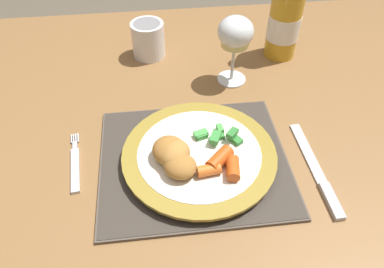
% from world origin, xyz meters
% --- Properties ---
extents(dining_table, '(1.45, 0.96, 0.74)m').
position_xyz_m(dining_table, '(0.00, 0.00, 0.66)').
color(dining_table, olive).
rests_on(dining_table, ground).
extents(placemat, '(0.33, 0.28, 0.01)m').
position_xyz_m(placemat, '(0.03, -0.09, 0.74)').
color(placemat, brown).
rests_on(placemat, dining_table).
extents(dinner_plate, '(0.27, 0.27, 0.02)m').
position_xyz_m(dinner_plate, '(0.04, -0.09, 0.76)').
color(dinner_plate, white).
rests_on(dinner_plate, placemat).
extents(breaded_croquettes, '(0.09, 0.11, 0.04)m').
position_xyz_m(breaded_croquettes, '(-0.00, -0.11, 0.78)').
color(breaded_croquettes, '#A87033').
rests_on(breaded_croquettes, dinner_plate).
extents(green_beans_pile, '(0.09, 0.05, 0.02)m').
position_xyz_m(green_beans_pile, '(0.08, -0.07, 0.77)').
color(green_beans_pile, '#338438').
rests_on(green_beans_pile, dinner_plate).
extents(glazed_carrots, '(0.07, 0.07, 0.02)m').
position_xyz_m(glazed_carrots, '(0.07, -0.13, 0.78)').
color(glazed_carrots, '#CC5119').
rests_on(glazed_carrots, dinner_plate).
extents(fork, '(0.03, 0.14, 0.01)m').
position_xyz_m(fork, '(-0.17, -0.08, 0.74)').
color(fork, silver).
rests_on(fork, dining_table).
extents(table_knife, '(0.02, 0.21, 0.01)m').
position_xyz_m(table_knife, '(0.24, -0.15, 0.74)').
color(table_knife, silver).
rests_on(table_knife, dining_table).
extents(wine_glass, '(0.07, 0.07, 0.15)m').
position_xyz_m(wine_glass, '(0.15, 0.14, 0.85)').
color(wine_glass, silver).
rests_on(wine_glass, dining_table).
extents(bottle, '(0.07, 0.07, 0.26)m').
position_xyz_m(bottle, '(0.28, 0.22, 0.84)').
color(bottle, gold).
rests_on(bottle, dining_table).
extents(drinking_cup, '(0.08, 0.08, 0.08)m').
position_xyz_m(drinking_cup, '(-0.03, 0.26, 0.78)').
color(drinking_cup, white).
rests_on(drinking_cup, dining_table).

